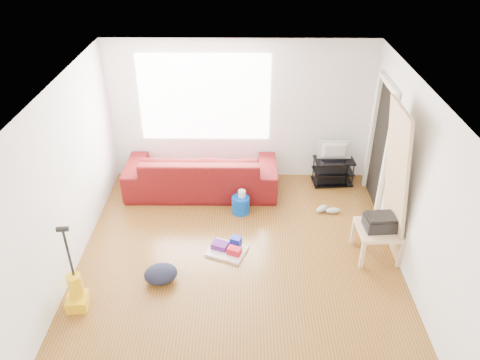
{
  "coord_description": "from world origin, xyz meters",
  "views": [
    {
      "loc": [
        0.07,
        -4.94,
        4.42
      ],
      "look_at": [
        0.02,
        0.6,
        1.04
      ],
      "focal_mm": 35.0,
      "sensor_mm": 36.0,
      "label": 1
    }
  ],
  "objects_px": {
    "bucket": "(241,212)",
    "backpack": "(162,281)",
    "side_table": "(378,232)",
    "sofa": "(202,190)",
    "vacuum": "(76,292)",
    "tv_stand": "(333,171)",
    "cleaning_tray": "(228,248)"
  },
  "relations": [
    {
      "from": "tv_stand",
      "to": "bucket",
      "type": "height_order",
      "value": "tv_stand"
    },
    {
      "from": "sofa",
      "to": "cleaning_tray",
      "type": "distance_m",
      "value": 1.72
    },
    {
      "from": "tv_stand",
      "to": "bucket",
      "type": "xyz_separation_m",
      "value": [
        -1.63,
        -0.93,
        -0.25
      ]
    },
    {
      "from": "side_table",
      "to": "sofa",
      "type": "bearing_deg",
      "value": 147.06
    },
    {
      "from": "sofa",
      "to": "vacuum",
      "type": "bearing_deg",
      "value": 63.53
    },
    {
      "from": "side_table",
      "to": "bucket",
      "type": "xyz_separation_m",
      "value": [
        -1.93,
        1.03,
        -0.4
      ]
    },
    {
      "from": "bucket",
      "to": "side_table",
      "type": "bearing_deg",
      "value": -28.15
    },
    {
      "from": "sofa",
      "to": "tv_stand",
      "type": "height_order",
      "value": "tv_stand"
    },
    {
      "from": "tv_stand",
      "to": "backpack",
      "type": "relative_size",
      "value": 1.61
    },
    {
      "from": "sofa",
      "to": "side_table",
      "type": "bearing_deg",
      "value": 147.06
    },
    {
      "from": "side_table",
      "to": "backpack",
      "type": "relative_size",
      "value": 1.34
    },
    {
      "from": "vacuum",
      "to": "side_table",
      "type": "bearing_deg",
      "value": 7.35
    },
    {
      "from": "tv_stand",
      "to": "bucket",
      "type": "relative_size",
      "value": 2.51
    },
    {
      "from": "side_table",
      "to": "bucket",
      "type": "height_order",
      "value": "side_table"
    },
    {
      "from": "bucket",
      "to": "vacuum",
      "type": "distance_m",
      "value": 2.88
    },
    {
      "from": "side_table",
      "to": "bucket",
      "type": "distance_m",
      "value": 2.22
    },
    {
      "from": "tv_stand",
      "to": "backpack",
      "type": "height_order",
      "value": "tv_stand"
    },
    {
      "from": "side_table",
      "to": "bucket",
      "type": "relative_size",
      "value": 2.09
    },
    {
      "from": "side_table",
      "to": "vacuum",
      "type": "bearing_deg",
      "value": -165.63
    },
    {
      "from": "sofa",
      "to": "backpack",
      "type": "relative_size",
      "value": 5.78
    },
    {
      "from": "sofa",
      "to": "backpack",
      "type": "xyz_separation_m",
      "value": [
        -0.37,
        -2.26,
        0.0
      ]
    },
    {
      "from": "side_table",
      "to": "cleaning_tray",
      "type": "bearing_deg",
      "value": 178.89
    },
    {
      "from": "side_table",
      "to": "cleaning_tray",
      "type": "distance_m",
      "value": 2.13
    },
    {
      "from": "side_table",
      "to": "backpack",
      "type": "height_order",
      "value": "side_table"
    },
    {
      "from": "sofa",
      "to": "backpack",
      "type": "bearing_deg",
      "value": 80.66
    },
    {
      "from": "tv_stand",
      "to": "vacuum",
      "type": "bearing_deg",
      "value": -145.23
    },
    {
      "from": "backpack",
      "to": "vacuum",
      "type": "height_order",
      "value": "vacuum"
    },
    {
      "from": "sofa",
      "to": "side_table",
      "type": "xyz_separation_m",
      "value": [
        2.61,
        -1.69,
        0.4
      ]
    },
    {
      "from": "bucket",
      "to": "backpack",
      "type": "bearing_deg",
      "value": -123.15
    },
    {
      "from": "backpack",
      "to": "tv_stand",
      "type": "bearing_deg",
      "value": 28.17
    },
    {
      "from": "tv_stand",
      "to": "backpack",
      "type": "bearing_deg",
      "value": -140.99
    },
    {
      "from": "bucket",
      "to": "backpack",
      "type": "relative_size",
      "value": 0.64
    }
  ]
}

